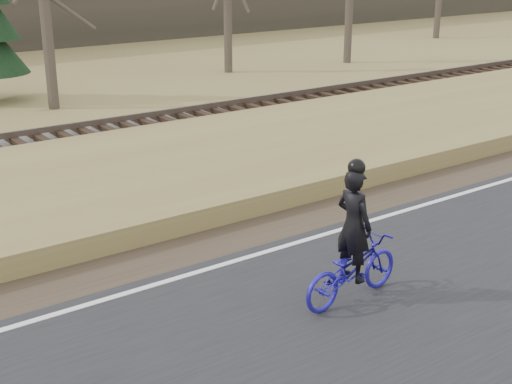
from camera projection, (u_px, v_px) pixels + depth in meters
ground at (475, 197)px, 15.52m from camera, size 120.00×120.00×0.00m
edge_line at (468, 192)px, 15.65m from camera, size 120.00×0.12×0.01m
shoulder at (433, 182)px, 16.43m from camera, size 120.00×1.60×0.04m
embankment at (345, 146)px, 18.66m from camera, size 120.00×5.00×0.44m
ballast at (260, 119)px, 21.57m from camera, size 120.00×3.00×0.45m
railroad at (260, 109)px, 21.48m from camera, size 120.00×2.40×0.29m
cyclist at (352, 257)px, 10.69m from camera, size 1.96×0.82×2.24m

